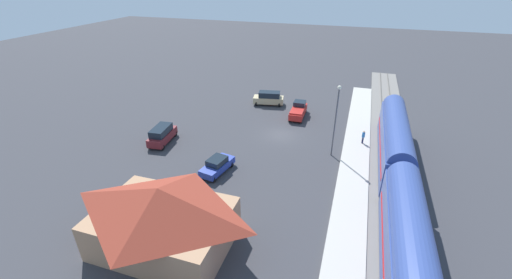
% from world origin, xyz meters
% --- Properties ---
extents(ground_plane, '(200.00, 200.00, 0.00)m').
position_xyz_m(ground_plane, '(0.00, 0.00, 0.00)').
color(ground_plane, '#38383D').
extents(railway_track, '(4.80, 70.00, 0.30)m').
position_xyz_m(railway_track, '(-14.00, 0.00, 0.09)').
color(railway_track, slate).
rests_on(railway_track, ground).
extents(platform, '(3.20, 46.00, 0.30)m').
position_xyz_m(platform, '(-10.00, 0.00, 0.15)').
color(platform, '#B7B2A8').
rests_on(platform, ground).
extents(station_building, '(11.12, 8.08, 5.58)m').
position_xyz_m(station_building, '(4.00, 22.00, 2.91)').
color(station_building, tan).
rests_on(station_building, ground).
extents(pedestrian_on_platform, '(0.36, 0.36, 1.71)m').
position_xyz_m(pedestrian_on_platform, '(-10.66, -0.49, 1.28)').
color(pedestrian_on_platform, '#23284C').
rests_on(pedestrian_on_platform, platform).
extents(sedan_blue, '(2.64, 4.76, 1.74)m').
position_xyz_m(sedan_blue, '(4.37, 10.95, 0.88)').
color(sedan_blue, '#283D9E').
rests_on(sedan_blue, ground).
extents(suv_maroon, '(2.50, 5.09, 2.22)m').
position_xyz_m(suv_maroon, '(13.97, 6.80, 1.15)').
color(suv_maroon, maroon).
rests_on(suv_maroon, ground).
extents(suv_tan, '(5.18, 3.07, 2.22)m').
position_xyz_m(suv_tan, '(4.60, -10.24, 1.15)').
color(suv_tan, '#C6B284').
rests_on(suv_tan, ground).
extents(pickup_red, '(2.10, 5.45, 2.14)m').
position_xyz_m(pickup_red, '(-1.04, -6.90, 1.03)').
color(pickup_red, red).
rests_on(pickup_red, ground).
extents(light_pole_near_platform, '(0.44, 0.44, 8.76)m').
position_xyz_m(light_pole_near_platform, '(-7.20, 3.30, 5.42)').
color(light_pole_near_platform, '#515156').
rests_on(light_pole_near_platform, ground).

